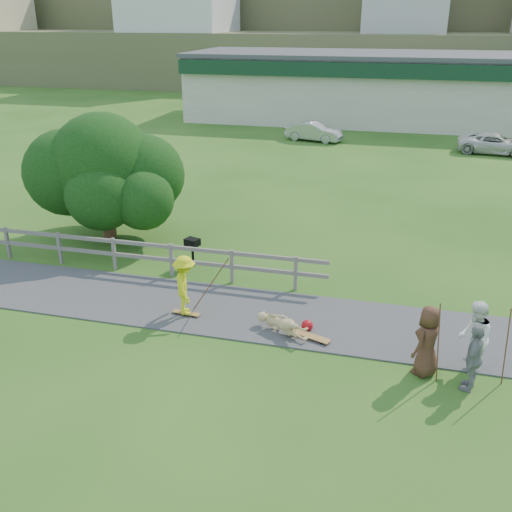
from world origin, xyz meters
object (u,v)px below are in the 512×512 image
object	(u,v)px
car_silver	(314,132)
bbq	(193,253)
skater_rider	(185,289)
spectator_b	(474,358)
spectator_c	(428,341)
spectator_a	(474,337)
tree	(106,193)
car_white	(495,144)
skater_fallen	(282,325)

from	to	relation	value
car_silver	bbq	xyz separation A→B (m)	(-0.56, -21.44, -0.12)
skater_rider	car_silver	bearing A→B (deg)	-23.28
skater_rider	spectator_b	bearing A→B (deg)	-126.28
car_silver	bbq	bearing A→B (deg)	-168.84
spectator_c	bbq	xyz separation A→B (m)	(-7.35, 4.45, -0.37)
spectator_a	spectator_c	world-z (taller)	spectator_a
tree	spectator_c	bearing A→B (deg)	-28.93
car_silver	car_white	size ratio (longest dim) A/B	0.87
skater_rider	bbq	distance (m)	3.42
skater_rider	tree	world-z (taller)	tree
car_white	tree	world-z (taller)	tree
spectator_a	spectator_b	distance (m)	0.76
spectator_b	car_white	bearing A→B (deg)	-170.04
skater_rider	spectator_c	bearing A→B (deg)	-124.96
spectator_a	car_white	xyz separation A→B (m)	(3.32, 24.45, -0.29)
car_white	bbq	xyz separation A→B (m)	(-11.71, -20.40, -0.11)
car_white	tree	bearing A→B (deg)	145.95
skater_fallen	spectator_c	distance (m)	3.72
car_silver	tree	size ratio (longest dim) A/B	0.62
skater_fallen	tree	size ratio (longest dim) A/B	0.26
car_white	bbq	distance (m)	23.52
spectator_a	car_silver	bearing A→B (deg)	-164.12
spectator_a	car_white	distance (m)	24.68
skater_fallen	car_white	size ratio (longest dim) A/B	0.36
bbq	spectator_b	bearing A→B (deg)	-13.10
spectator_c	bbq	size ratio (longest dim) A/B	1.76
spectator_b	spectator_a	bearing A→B (deg)	-167.44
spectator_c	tree	world-z (taller)	tree
spectator_a	skater_rider	bearing A→B (deg)	-97.36
skater_rider	car_white	size ratio (longest dim) A/B	0.39
car_silver	tree	xyz separation A→B (m)	(-4.58, -19.60, 1.10)
skater_fallen	car_white	bearing A→B (deg)	9.29
skater_rider	car_white	xyz separation A→B (m)	(10.70, 23.65, -0.24)
spectator_b	car_silver	distance (m)	27.37
car_white	spectator_a	bearing A→B (deg)	178.48
skater_fallen	spectator_b	size ratio (longest dim) A/B	0.97
spectator_c	car_silver	world-z (taller)	spectator_c
skater_rider	spectator_c	size ratio (longest dim) A/B	0.98
bbq	car_silver	bearing A→B (deg)	105.40
spectator_a	spectator_c	distance (m)	1.11
car_white	spectator_b	bearing A→B (deg)	178.56
spectator_a	tree	distance (m)	13.75
skater_rider	skater_fallen	world-z (taller)	skater_rider
spectator_c	tree	size ratio (longest dim) A/B	0.29
spectator_b	bbq	bearing A→B (deg)	-102.40
skater_fallen	spectator_b	world-z (taller)	spectator_b
bbq	spectator_c	bearing A→B (deg)	-14.28
skater_rider	car_silver	xyz separation A→B (m)	(-0.44, 24.69, -0.23)
spectator_c	spectator_a	bearing A→B (deg)	143.62
skater_fallen	car_silver	bearing A→B (deg)	34.94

